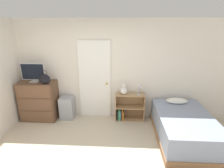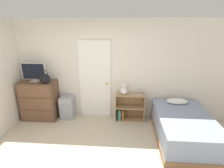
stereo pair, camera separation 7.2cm
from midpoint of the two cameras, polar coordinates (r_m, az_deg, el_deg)
The scene contains 10 objects.
wall_back at distance 4.54m, azimuth -5.47°, elevation 4.44°, with size 10.00×0.06×2.55m.
door_closed at distance 4.57m, azimuth -6.06°, elevation 1.19°, with size 0.82×0.09×2.04m.
dresser at distance 4.97m, azimuth -23.09°, elevation -5.02°, with size 0.91×0.49×1.03m.
tv at distance 4.76m, azimuth -24.81°, elevation 3.48°, with size 0.59×0.16×0.47m.
handbag at distance 4.51m, azimuth -21.59°, elevation 1.56°, with size 0.29×0.11×0.35m.
storage_bin at distance 4.85m, azimuth -14.82°, elevation -7.47°, with size 0.35×0.34×0.59m.
bookshelf at distance 4.65m, azimuth 4.58°, elevation -7.94°, with size 0.75×0.30×0.71m.
teddy_bear at distance 4.43m, azimuth 3.42°, elevation -1.89°, with size 0.18×0.18×0.28m.
desk_lamp at distance 4.39m, azimuth 8.53°, elevation -1.41°, with size 0.12×0.11×0.26m.
bed at distance 4.22m, azimuth 21.90°, elevation -12.73°, with size 1.16×1.81×0.67m.
Camera 1 is at (0.65, -2.32, 2.38)m, focal length 28.00 mm.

